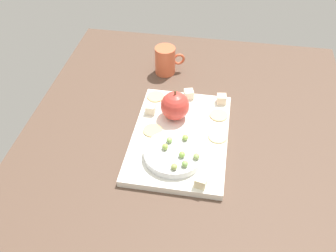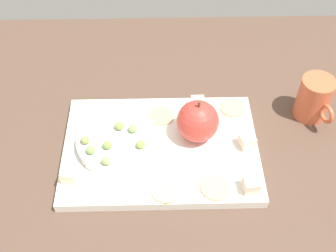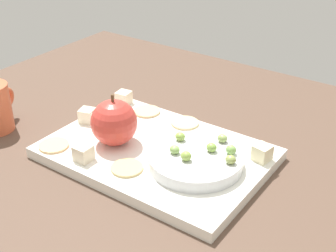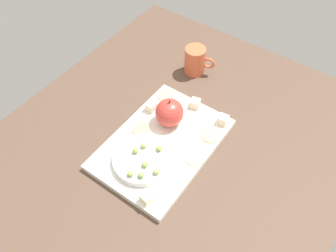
% 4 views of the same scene
% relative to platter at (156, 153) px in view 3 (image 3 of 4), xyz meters
% --- Properties ---
extents(table, '(1.16, 0.90, 0.04)m').
position_rel_platter_xyz_m(table, '(-0.04, -0.02, -0.03)').
color(table, brown).
rests_on(table, ground).
extents(platter, '(0.36, 0.25, 0.02)m').
position_rel_platter_xyz_m(platter, '(0.00, 0.00, 0.00)').
color(platter, white).
rests_on(platter, table).
extents(serving_dish, '(0.15, 0.15, 0.02)m').
position_rel_platter_xyz_m(serving_dish, '(-0.08, 0.00, 0.02)').
color(serving_dish, silver).
rests_on(serving_dish, platter).
extents(apple_whole, '(0.08, 0.08, 0.08)m').
position_rel_platter_xyz_m(apple_whole, '(0.07, 0.02, 0.05)').
color(apple_whole, '#D13D34').
rests_on(apple_whole, platter).
extents(apple_stem, '(0.01, 0.01, 0.01)m').
position_rel_platter_xyz_m(apple_stem, '(0.07, 0.02, 0.09)').
color(apple_stem, brown).
rests_on(apple_stem, apple_whole).
extents(cheese_cube_0, '(0.03, 0.03, 0.03)m').
position_rel_platter_xyz_m(cheese_cube_0, '(-0.16, -0.07, 0.02)').
color(cheese_cube_0, '#F9EFBF').
rests_on(cheese_cube_0, platter).
extents(cheese_cube_1, '(0.03, 0.03, 0.03)m').
position_rel_platter_xyz_m(cheese_cube_1, '(0.16, -0.00, 0.02)').
color(cheese_cube_1, '#EFE6C3').
rests_on(cheese_cube_1, platter).
extents(cheese_cube_2, '(0.03, 0.03, 0.03)m').
position_rel_platter_xyz_m(cheese_cube_2, '(0.15, -0.10, 0.02)').
color(cheese_cube_2, '#F9E0BF').
rests_on(cheese_cube_2, platter).
extents(cheese_cube_3, '(0.03, 0.03, 0.03)m').
position_rel_platter_xyz_m(cheese_cube_3, '(0.07, 0.09, 0.02)').
color(cheese_cube_3, '#F2E1C0').
rests_on(cheese_cube_3, platter).
extents(cracker_0, '(0.05, 0.05, 0.00)m').
position_rel_platter_xyz_m(cracker_0, '(0.09, -0.10, 0.01)').
color(cracker_0, '#DCBC85').
rests_on(cracker_0, platter).
extents(cracker_1, '(0.05, 0.05, 0.00)m').
position_rel_platter_xyz_m(cracker_1, '(0.15, 0.09, 0.01)').
color(cracker_1, '#E4B780').
rests_on(cracker_1, platter).
extents(cracker_2, '(0.05, 0.05, 0.00)m').
position_rel_platter_xyz_m(cracker_2, '(0.00, 0.07, 0.01)').
color(cracker_2, '#D5B97A').
rests_on(cracker_2, platter).
extents(cracker_3, '(0.05, 0.05, 0.00)m').
position_rel_platter_xyz_m(cracker_3, '(0.01, -0.10, 0.01)').
color(cracker_3, beige).
rests_on(cracker_3, platter).
extents(grape_0, '(0.02, 0.02, 0.01)m').
position_rel_platter_xyz_m(grape_0, '(-0.05, 0.02, 0.04)').
color(grape_0, '#90B861').
rests_on(grape_0, serving_dish).
extents(grape_1, '(0.02, 0.02, 0.01)m').
position_rel_platter_xyz_m(grape_1, '(-0.10, -0.02, 0.04)').
color(grape_1, '#87B24C').
rests_on(grape_1, serving_dish).
extents(grape_2, '(0.02, 0.02, 0.02)m').
position_rel_platter_xyz_m(grape_2, '(-0.08, 0.03, 0.04)').
color(grape_2, '#94B64E').
rests_on(grape_2, serving_dish).
extents(grape_3, '(0.02, 0.02, 0.01)m').
position_rel_platter_xyz_m(grape_3, '(-0.10, -0.05, 0.04)').
color(grape_3, '#94AE60').
rests_on(grape_3, serving_dish).
extents(grape_4, '(0.02, 0.02, 0.01)m').
position_rel_platter_xyz_m(grape_4, '(-0.03, -0.02, 0.04)').
color(grape_4, '#91B64C').
rests_on(grape_4, serving_dish).
extents(grape_5, '(0.02, 0.02, 0.01)m').
position_rel_platter_xyz_m(grape_5, '(-0.14, -0.00, 0.04)').
color(grape_5, '#9AAC59').
rests_on(grape_5, serving_dish).
extents(grape_6, '(0.02, 0.02, 0.02)m').
position_rel_platter_xyz_m(grape_6, '(-0.12, -0.03, 0.04)').
color(grape_6, '#8BBB5D').
rests_on(grape_6, serving_dish).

